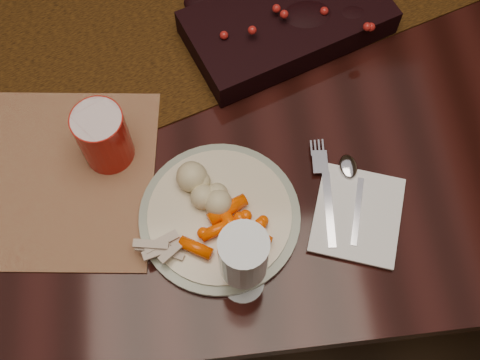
{
  "coord_description": "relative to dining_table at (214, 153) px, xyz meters",
  "views": [
    {
      "loc": [
        -0.01,
        -0.62,
        1.59
      ],
      "look_at": [
        0.03,
        -0.26,
        0.8
      ],
      "focal_mm": 45.0,
      "sensor_mm": 36.0,
      "label": 1
    }
  ],
  "objects": [
    {
      "name": "spoon",
      "position": [
        0.2,
        -0.29,
        0.39
      ],
      "size": [
        0.07,
        0.14,
        0.0
      ],
      "primitive_type": null,
      "rotation": [
        0.0,
        0.0,
        -0.3
      ],
      "color": "#B5B6D5",
      "rests_on": "napkin"
    },
    {
      "name": "dining_table",
      "position": [
        0.0,
        0.0,
        0.0
      ],
      "size": [
        1.8,
        1.0,
        0.75
      ],
      "primitive_type": "cube",
      "color": "black",
      "rests_on": "floor"
    },
    {
      "name": "napkin",
      "position": [
        0.2,
        -0.32,
        0.38
      ],
      "size": [
        0.17,
        0.18,
        0.0
      ],
      "primitive_type": "cube",
      "rotation": [
        0.0,
        0.0,
        -0.35
      ],
      "color": "white",
      "rests_on": "placemat_main"
    },
    {
      "name": "baby_carrots",
      "position": [
        -0.0,
        -0.33,
        0.4
      ],
      "size": [
        0.11,
        0.1,
        0.02
      ],
      "primitive_type": null,
      "rotation": [
        0.0,
        0.0,
        -0.06
      ],
      "color": "#FF4E00",
      "rests_on": "dinner_plate"
    },
    {
      "name": "dinner_plate",
      "position": [
        -0.01,
        -0.3,
        0.39
      ],
      "size": [
        0.29,
        0.29,
        0.01
      ],
      "primitive_type": "cylinder",
      "rotation": [
        0.0,
        0.0,
        0.27
      ],
      "color": "beige",
      "rests_on": "placemat_main"
    },
    {
      "name": "table_runner",
      "position": [
        0.05,
        0.1,
        0.38
      ],
      "size": [
        1.8,
        0.91,
        0.0
      ],
      "primitive_type": "cube",
      "rotation": [
        0.0,
        0.0,
        0.32
      ],
      "color": "#4F2B05",
      "rests_on": "dining_table"
    },
    {
      "name": "placemat_main",
      "position": [
        -0.3,
        -0.2,
        0.38
      ],
      "size": [
        0.44,
        0.35,
        0.0
      ],
      "primitive_type": "cube",
      "rotation": [
        0.0,
        0.0,
        -0.13
      ],
      "color": "brown",
      "rests_on": "dining_table"
    },
    {
      "name": "centerpiece",
      "position": [
        0.14,
        0.02,
        0.41
      ],
      "size": [
        0.37,
        0.28,
        0.07
      ],
      "primitive_type": null,
      "rotation": [
        0.0,
        0.0,
        0.35
      ],
      "color": "black",
      "rests_on": "table_runner"
    },
    {
      "name": "red_cup",
      "position": [
        -0.16,
        -0.17,
        0.43
      ],
      "size": [
        0.1,
        0.1,
        0.1
      ],
      "primitive_type": "cylinder",
      "rotation": [
        0.0,
        0.0,
        0.38
      ],
      "color": "#AC140C",
      "rests_on": "placemat_main"
    },
    {
      "name": "turkey_shreds",
      "position": [
        -0.09,
        -0.35,
        0.4
      ],
      "size": [
        0.07,
        0.06,
        0.01
      ],
      "primitive_type": null,
      "rotation": [
        0.0,
        0.0,
        0.03
      ],
      "color": "#C9A98F",
      "rests_on": "dinner_plate"
    },
    {
      "name": "fork",
      "position": [
        0.16,
        -0.29,
        0.39
      ],
      "size": [
        0.04,
        0.16,
        0.0
      ],
      "primitive_type": null,
      "rotation": [
        0.0,
        0.0,
        -0.09
      ],
      "color": "silver",
      "rests_on": "napkin"
    },
    {
      "name": "mashed_potatoes",
      "position": [
        -0.02,
        -0.27,
        0.42
      ],
      "size": [
        0.1,
        0.1,
        0.05
      ],
      "primitive_type": null,
      "rotation": [
        0.0,
        0.0,
        0.28
      ],
      "color": "beige",
      "rests_on": "dinner_plate"
    },
    {
      "name": "wine_glass",
      "position": [
        0.02,
        -0.4,
        0.46
      ],
      "size": [
        0.08,
        0.08,
        0.17
      ],
      "primitive_type": null,
      "rotation": [
        0.0,
        0.0,
        0.32
      ],
      "color": "silver",
      "rests_on": "dining_table"
    },
    {
      "name": "floor",
      "position": [
        0.0,
        0.0,
        -0.38
      ],
      "size": [
        5.0,
        5.0,
        0.0
      ],
      "primitive_type": "plane",
      "color": "black",
      "rests_on": "ground"
    }
  ]
}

